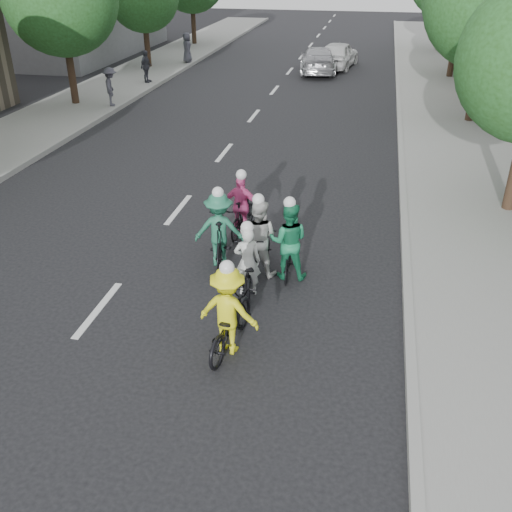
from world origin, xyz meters
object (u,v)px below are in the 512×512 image
(follow_car_lead, at_px, (318,60))
(follow_car_trail, at_px, (338,55))
(cyclist_2, at_px, (242,211))
(spectator_0, at_px, (111,87))
(cyclist_3, at_px, (289,246))
(cyclist_4, at_px, (220,234))
(cyclist_5, at_px, (229,317))
(spectator_2, at_px, (187,48))
(cyclist_0, at_px, (259,244))
(cyclist_1, at_px, (248,269))
(spectator_1, at_px, (146,66))

(follow_car_lead, distance_m, follow_car_trail, 1.96)
(cyclist_2, height_order, spectator_0, spectator_0)
(cyclist_3, bearing_deg, cyclist_4, -13.05)
(cyclist_2, relative_size, cyclist_5, 0.89)
(spectator_0, height_order, spectator_2, spectator_2)
(cyclist_0, height_order, follow_car_trail, cyclist_0)
(cyclist_4, bearing_deg, spectator_0, -67.22)
(spectator_0, bearing_deg, spectator_2, -23.76)
(cyclist_4, height_order, follow_car_trail, cyclist_4)
(follow_car_trail, bearing_deg, cyclist_5, 98.63)
(cyclist_3, relative_size, follow_car_trail, 0.42)
(cyclist_1, xyz_separation_m, cyclist_3, (0.71, 0.82, 0.18))
(cyclist_1, distance_m, spectator_1, 20.75)
(cyclist_0, xyz_separation_m, follow_car_trail, (-0.23, 24.43, 0.07))
(cyclist_4, height_order, spectator_1, cyclist_4)
(spectator_0, bearing_deg, follow_car_trail, -61.27)
(cyclist_2, height_order, cyclist_5, cyclist_5)
(cyclist_2, distance_m, spectator_2, 23.38)
(follow_car_trail, height_order, spectator_0, spectator_0)
(cyclist_3, distance_m, cyclist_4, 1.62)
(cyclist_4, xyz_separation_m, cyclist_5, (0.98, -3.03, -0.06))
(cyclist_1, relative_size, cyclist_2, 1.07)
(cyclist_1, height_order, cyclist_3, cyclist_3)
(cyclist_5, distance_m, spectator_2, 27.92)
(cyclist_1, bearing_deg, cyclist_4, -61.65)
(follow_car_trail, distance_m, spectator_0, 14.73)
(cyclist_5, bearing_deg, cyclist_2, -72.27)
(spectator_1, bearing_deg, cyclist_2, -144.96)
(cyclist_1, relative_size, follow_car_lead, 0.38)
(cyclist_2, distance_m, follow_car_lead, 20.98)
(follow_car_lead, relative_size, spectator_1, 3.07)
(cyclist_0, relative_size, cyclist_4, 0.96)
(cyclist_2, relative_size, spectator_0, 1.06)
(cyclist_1, relative_size, spectator_1, 1.18)
(cyclist_4, relative_size, spectator_2, 1.17)
(cyclist_3, xyz_separation_m, spectator_2, (-9.86, 23.58, 0.27))
(spectator_1, bearing_deg, follow_car_trail, -47.46)
(cyclist_2, distance_m, spectator_0, 13.84)
(cyclist_5, bearing_deg, cyclist_4, -64.56)
(follow_car_lead, bearing_deg, cyclist_4, 84.31)
(follow_car_trail, bearing_deg, cyclist_0, 98.60)
(follow_car_lead, bearing_deg, spectator_1, 25.23)
(cyclist_3, bearing_deg, cyclist_1, 45.58)
(follow_car_trail, height_order, spectator_1, spectator_1)
(cyclist_3, height_order, cyclist_5, cyclist_3)
(cyclist_0, bearing_deg, cyclist_3, -176.97)
(cyclist_1, bearing_deg, cyclist_5, 81.52)
(cyclist_2, relative_size, follow_car_lead, 0.36)
(follow_car_lead, distance_m, spectator_2, 8.02)
(cyclist_0, height_order, follow_car_lead, cyclist_0)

